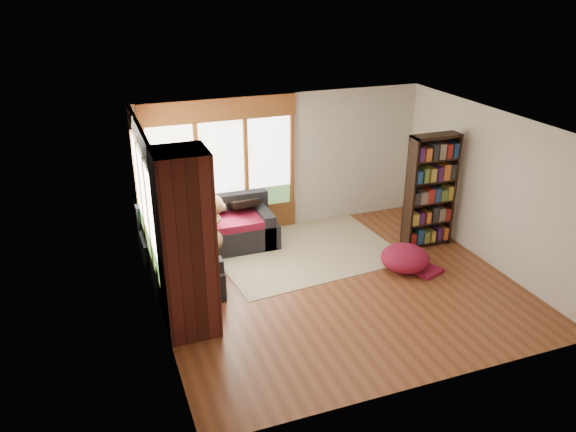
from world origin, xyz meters
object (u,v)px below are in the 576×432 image
object	(u,v)px
dog_tan	(201,218)
brick_chimney	(186,245)
sectional_sofa	(194,243)
bookshelf	(430,192)
pouf	(405,257)
dog_brindle	(207,237)
area_rug	(304,250)

from	to	relation	value
dog_tan	brick_chimney	bearing A→B (deg)	-117.17
sectional_sofa	bookshelf	xyz separation A→B (m)	(4.09, -0.89, 0.73)
brick_chimney	dog_tan	distance (m)	2.11
sectional_sofa	dog_tan	bearing A→B (deg)	-32.23
sectional_sofa	dog_tan	world-z (taller)	dog_tan
bookshelf	brick_chimney	bearing A→B (deg)	-165.75
bookshelf	sectional_sofa	bearing A→B (deg)	167.67
sectional_sofa	pouf	bearing A→B (deg)	-26.46
dog_brindle	dog_tan	bearing A→B (deg)	10.63
dog_tan	dog_brindle	size ratio (longest dim) A/B	1.08
dog_brindle	brick_chimney	bearing A→B (deg)	171.83
brick_chimney	bookshelf	world-z (taller)	brick_chimney
dog_brindle	area_rug	bearing A→B (deg)	-62.74
area_rug	bookshelf	bearing A→B (deg)	-13.58
brick_chimney	dog_brindle	world-z (taller)	brick_chimney
brick_chimney	dog_tan	bearing A→B (deg)	73.44
area_rug	bookshelf	distance (m)	2.47
bookshelf	pouf	xyz separation A→B (m)	(-0.87, -0.70, -0.81)
brick_chimney	bookshelf	size ratio (longest dim) A/B	1.26
bookshelf	dog_tan	world-z (taller)	bookshelf
sectional_sofa	area_rug	size ratio (longest dim) A/B	0.71
sectional_sofa	area_rug	xyz separation A→B (m)	(1.91, -0.37, -0.30)
pouf	dog_tan	xyz separation A→B (m)	(-3.09, 1.51, 0.56)
area_rug	dog_tan	bearing A→B (deg)	170.99
brick_chimney	area_rug	size ratio (longest dim) A/B	0.84
pouf	dog_tan	distance (m)	3.48
area_rug	dog_brindle	bearing A→B (deg)	-167.37
area_rug	pouf	world-z (taller)	pouf
dog_tan	sectional_sofa	bearing A→B (deg)	137.24
bookshelf	dog_brindle	bearing A→B (deg)	178.30
area_rug	pouf	size ratio (longest dim) A/B	3.87
pouf	sectional_sofa	bearing A→B (deg)	153.63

